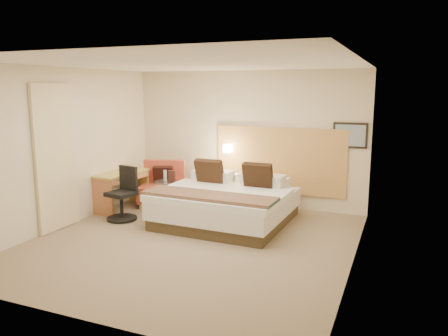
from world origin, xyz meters
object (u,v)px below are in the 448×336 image
at_px(bed, 227,203).
at_px(side_table, 168,195).
at_px(desk, 122,180).
at_px(desk_chair, 123,198).
at_px(lounge_chair, 162,188).

height_order(bed, side_table, bed).
bearing_deg(desk, desk_chair, -53.43).
relative_size(bed, lounge_chair, 2.18).
height_order(side_table, desk, desk).
distance_m(bed, lounge_chair, 1.76).
relative_size(bed, desk, 1.85).
bearing_deg(bed, side_table, 170.69).
bearing_deg(side_table, desk, -167.55).
bearing_deg(desk_chair, desk, 126.57).
xyz_separation_m(bed, side_table, (-1.31, 0.22, -0.02)).
distance_m(bed, desk_chair, 1.88).
bearing_deg(desk, bed, -0.39).
height_order(lounge_chair, desk_chair, desk_chair).
bearing_deg(lounge_chair, side_table, -47.47).
distance_m(lounge_chair, desk_chair, 1.17).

